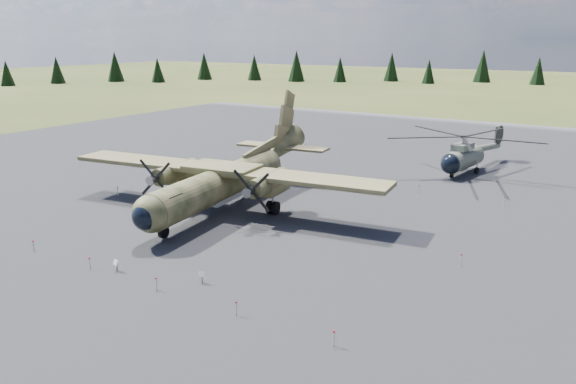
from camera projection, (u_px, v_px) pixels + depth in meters
The scene contains 8 objects.
ground at pixel (258, 224), 45.88m from camera, with size 500.00×500.00×0.00m, color brown.
apron at pixel (317, 196), 54.06m from camera, with size 120.00×120.00×0.04m, color #545358.
transport_plane at pixel (229, 175), 50.18m from camera, with size 30.35×27.42×9.98m.
helicopter_near at pixel (464, 146), 62.21m from camera, with size 19.33×21.17×4.35m.
info_placard_left at pixel (116, 264), 36.52m from camera, with size 0.52×0.31×0.76m.
info_placard_right at pixel (202, 275), 34.70m from camera, with size 0.53×0.31×0.78m.
barrier_fence at pixel (253, 218), 45.92m from camera, with size 33.12×29.62×0.85m.
treeline at pixel (226, 154), 49.62m from camera, with size 339.63×338.65×10.99m.
Camera 1 is at (25.15, -35.64, 14.68)m, focal length 35.00 mm.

